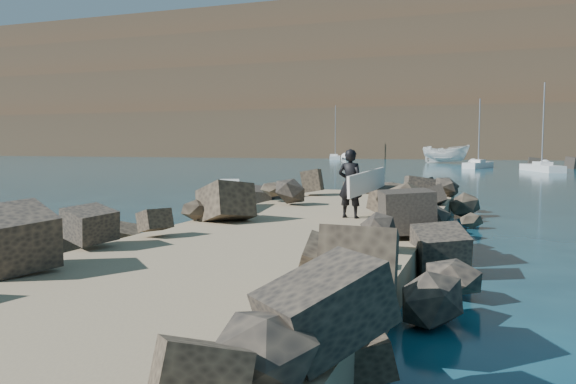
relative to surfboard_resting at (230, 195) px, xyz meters
The scene contains 12 objects.
ground 4.16m from the surfboard_resting, 39.05° to the right, with size 800.00×800.00×0.00m, color #0F384C.
jetty 5.56m from the surfboard_resting, 55.43° to the right, with size 6.00×26.00×0.60m, color #8C7759.
riprap_left 4.08m from the surfboard_resting, 86.80° to the right, with size 2.60×22.00×1.00m, color black.
riprap_right 7.27m from the surfboard_resting, 33.81° to the right, with size 2.60×22.00×1.00m, color black.
headland 158.72m from the surfboard_resting, 85.24° to the left, with size 360.00×140.00×32.00m, color #2D4919.
surfboard_resting is the anchor object (origin of this frame).
boat_imported 67.21m from the surfboard_resting, 88.46° to the left, with size 2.52×6.69×2.58m, color silver.
surfer_with_board 4.06m from the surfboard_resting, 10.41° to the right, with size 1.09×2.26×1.85m.
sailboat_b 51.05m from the surfboard_resting, 82.74° to the left, with size 3.28×6.57×7.83m.
sailboat_e 83.33m from the surfboard_resting, 102.54° to the left, with size 3.67×8.32×9.69m.
sailboat_c 45.68m from the surfboard_resting, 74.29° to the left, with size 3.66×7.38×8.70m.
headland_buildings 154.53m from the surfboard_resting, 82.41° to the left, with size 137.50×30.50×5.00m.
Camera 1 is at (4.21, -12.87, 2.55)m, focal length 35.00 mm.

